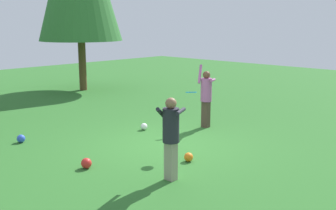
# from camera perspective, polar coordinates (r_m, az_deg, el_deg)

# --- Properties ---
(ground_plane) EXTENTS (40.00, 40.00, 0.00)m
(ground_plane) POSITION_cam_1_polar(r_m,az_deg,el_deg) (10.64, -0.09, -5.79)
(ground_plane) COLOR #2D6B28
(person_thrower) EXTENTS (0.67, 0.66, 1.93)m
(person_thrower) POSITION_cam_1_polar(r_m,az_deg,el_deg) (12.29, 5.45, 1.59)
(person_thrower) COLOR #4C382D
(person_thrower) RESTS_ON ground_plane
(person_catcher) EXTENTS (0.74, 0.70, 1.73)m
(person_catcher) POSITION_cam_1_polar(r_m,az_deg,el_deg) (8.12, 0.41, -3.81)
(person_catcher) COLOR gray
(person_catcher) RESTS_ON ground_plane
(frisbee) EXTENTS (0.38, 0.38, 0.07)m
(frisbee) POSITION_cam_1_polar(r_m,az_deg,el_deg) (9.90, 3.30, 1.83)
(frisbee) COLOR #2393D1
(ball_white) EXTENTS (0.21, 0.21, 0.21)m
(ball_white) POSITION_cam_1_polar(r_m,az_deg,el_deg) (12.13, -3.45, -3.09)
(ball_white) COLOR white
(ball_white) RESTS_ON ground_plane
(ball_red) EXTENTS (0.24, 0.24, 0.24)m
(ball_red) POSITION_cam_1_polar(r_m,az_deg,el_deg) (9.19, -11.55, -8.12)
(ball_red) COLOR red
(ball_red) RESTS_ON ground_plane
(ball_orange) EXTENTS (0.21, 0.21, 0.21)m
(ball_orange) POSITION_cam_1_polar(r_m,az_deg,el_deg) (9.45, 2.95, -7.41)
(ball_orange) COLOR orange
(ball_orange) RESTS_ON ground_plane
(ball_blue) EXTENTS (0.22, 0.22, 0.22)m
(ball_blue) POSITION_cam_1_polar(r_m,az_deg,el_deg) (11.56, -20.20, -4.52)
(ball_blue) COLOR blue
(ball_blue) RESTS_ON ground_plane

